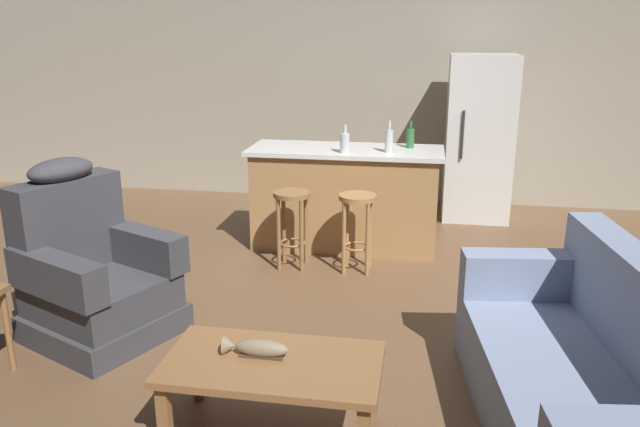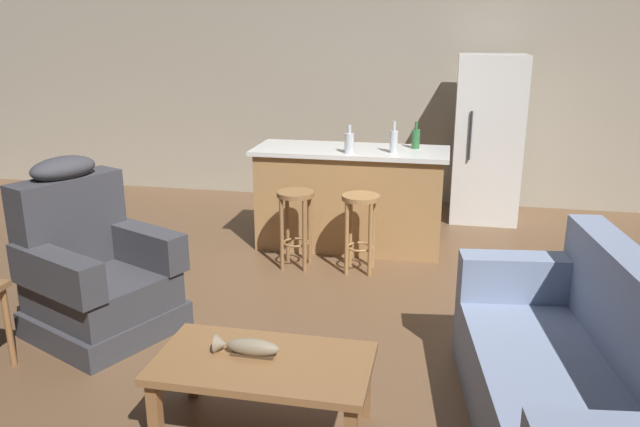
{
  "view_description": "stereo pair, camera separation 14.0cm",
  "coord_description": "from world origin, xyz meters",
  "px_view_note": "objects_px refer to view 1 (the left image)",
  "views": [
    {
      "loc": [
        0.73,
        -4.31,
        2.03
      ],
      "look_at": [
        0.01,
        -0.1,
        0.75
      ],
      "focal_mm": 35.0,
      "sensor_mm": 36.0,
      "label": 1
    },
    {
      "loc": [
        0.87,
        -4.29,
        2.03
      ],
      "look_at": [
        0.01,
        -0.1,
        0.75
      ],
      "focal_mm": 35.0,
      "sensor_mm": 36.0,
      "label": 2
    }
  ],
  "objects_px": {
    "bar_stool_right": "(357,218)",
    "refrigerator": "(479,138)",
    "couch": "(587,381)",
    "kitchen_island": "(345,198)",
    "bottle_short_amber": "(389,140)",
    "coffee_table": "(273,370)",
    "fish_figurine": "(255,348)",
    "recliner_near_lamp": "(93,275)",
    "bottle_tall_green": "(410,138)",
    "bottle_wine_dark": "(345,142)",
    "bar_stool_left": "(292,215)"
  },
  "relations": [
    {
      "from": "bar_stool_right",
      "to": "refrigerator",
      "type": "xyz_separation_m",
      "value": [
        1.1,
        1.83,
        0.41
      ]
    },
    {
      "from": "couch",
      "to": "refrigerator",
      "type": "height_order",
      "value": "refrigerator"
    },
    {
      "from": "kitchen_island",
      "to": "bottle_short_amber",
      "type": "distance_m",
      "value": 0.72
    },
    {
      "from": "refrigerator",
      "to": "bottle_short_amber",
      "type": "height_order",
      "value": "refrigerator"
    },
    {
      "from": "coffee_table",
      "to": "refrigerator",
      "type": "distance_m",
      "value": 4.37
    },
    {
      "from": "fish_figurine",
      "to": "recliner_near_lamp",
      "type": "relative_size",
      "value": 0.28
    },
    {
      "from": "bottle_short_amber",
      "to": "couch",
      "type": "bearing_deg",
      "value": -65.81
    },
    {
      "from": "kitchen_island",
      "to": "bar_stool_right",
      "type": "xyz_separation_m",
      "value": [
        0.19,
        -0.63,
        -0.01
      ]
    },
    {
      "from": "bottle_tall_green",
      "to": "couch",
      "type": "bearing_deg",
      "value": -70.89
    },
    {
      "from": "kitchen_island",
      "to": "bottle_wine_dark",
      "type": "bearing_deg",
      "value": -85.57
    },
    {
      "from": "bottle_tall_green",
      "to": "recliner_near_lamp",
      "type": "bearing_deg",
      "value": -132.84
    },
    {
      "from": "bottle_tall_green",
      "to": "coffee_table",
      "type": "bearing_deg",
      "value": -100.37
    },
    {
      "from": "kitchen_island",
      "to": "bar_stool_right",
      "type": "height_order",
      "value": "kitchen_island"
    },
    {
      "from": "couch",
      "to": "refrigerator",
      "type": "distance_m",
      "value": 3.99
    },
    {
      "from": "fish_figurine",
      "to": "bottle_wine_dark",
      "type": "relative_size",
      "value": 1.34
    },
    {
      "from": "fish_figurine",
      "to": "couch",
      "type": "height_order",
      "value": "couch"
    },
    {
      "from": "kitchen_island",
      "to": "bar_stool_right",
      "type": "relative_size",
      "value": 2.65
    },
    {
      "from": "fish_figurine",
      "to": "bar_stool_right",
      "type": "xyz_separation_m",
      "value": [
        0.26,
        2.28,
        0.01
      ]
    },
    {
      "from": "coffee_table",
      "to": "recliner_near_lamp",
      "type": "bearing_deg",
      "value": 148.85
    },
    {
      "from": "bar_stool_right",
      "to": "kitchen_island",
      "type": "bearing_deg",
      "value": 106.5
    },
    {
      "from": "recliner_near_lamp",
      "to": "bottle_short_amber",
      "type": "relative_size",
      "value": 4.22
    },
    {
      "from": "bottle_wine_dark",
      "to": "bar_stool_right",
      "type": "bearing_deg",
      "value": -67.8
    },
    {
      "from": "bottle_tall_green",
      "to": "bottle_short_amber",
      "type": "distance_m",
      "value": 0.31
    },
    {
      "from": "bar_stool_left",
      "to": "bottle_tall_green",
      "type": "distance_m",
      "value": 1.36
    },
    {
      "from": "recliner_near_lamp",
      "to": "bar_stool_left",
      "type": "height_order",
      "value": "recliner_near_lamp"
    },
    {
      "from": "couch",
      "to": "bar_stool_right",
      "type": "relative_size",
      "value": 2.93
    },
    {
      "from": "bottle_short_amber",
      "to": "bar_stool_left",
      "type": "bearing_deg",
      "value": -146.88
    },
    {
      "from": "fish_figurine",
      "to": "bottle_tall_green",
      "type": "bearing_deg",
      "value": 77.77
    },
    {
      "from": "bar_stool_right",
      "to": "refrigerator",
      "type": "distance_m",
      "value": 2.18
    },
    {
      "from": "kitchen_island",
      "to": "bar_stool_left",
      "type": "distance_m",
      "value": 0.74
    },
    {
      "from": "recliner_near_lamp",
      "to": "bottle_tall_green",
      "type": "height_order",
      "value": "recliner_near_lamp"
    },
    {
      "from": "recliner_near_lamp",
      "to": "refrigerator",
      "type": "height_order",
      "value": "refrigerator"
    },
    {
      "from": "bottle_wine_dark",
      "to": "bar_stool_left",
      "type": "bearing_deg",
      "value": -133.5
    },
    {
      "from": "kitchen_island",
      "to": "bottle_short_amber",
      "type": "relative_size",
      "value": 6.32
    },
    {
      "from": "recliner_near_lamp",
      "to": "couch",
      "type": "bearing_deg",
      "value": 11.63
    },
    {
      "from": "bottle_tall_green",
      "to": "bottle_short_amber",
      "type": "bearing_deg",
      "value": -125.1
    },
    {
      "from": "fish_figurine",
      "to": "couch",
      "type": "bearing_deg",
      "value": 5.98
    },
    {
      "from": "bottle_short_amber",
      "to": "bottle_tall_green",
      "type": "bearing_deg",
      "value": 54.9
    },
    {
      "from": "recliner_near_lamp",
      "to": "bar_stool_left",
      "type": "xyz_separation_m",
      "value": [
        1.07,
        1.43,
        0.05
      ]
    },
    {
      "from": "kitchen_island",
      "to": "bottle_short_amber",
      "type": "xyz_separation_m",
      "value": [
        0.4,
        -0.12,
        0.58
      ]
    },
    {
      "from": "coffee_table",
      "to": "refrigerator",
      "type": "bearing_deg",
      "value": 72.96
    },
    {
      "from": "coffee_table",
      "to": "couch",
      "type": "xyz_separation_m",
      "value": [
        1.56,
        0.21,
        -0.02
      ]
    },
    {
      "from": "fish_figurine",
      "to": "refrigerator",
      "type": "xyz_separation_m",
      "value": [
        1.37,
        4.11,
        0.42
      ]
    },
    {
      "from": "coffee_table",
      "to": "bar_stool_right",
      "type": "distance_m",
      "value": 2.33
    },
    {
      "from": "bottle_wine_dark",
      "to": "fish_figurine",
      "type": "bearing_deg",
      "value": -92.0
    },
    {
      "from": "bar_stool_left",
      "to": "bottle_tall_green",
      "type": "xyz_separation_m",
      "value": [
        0.96,
        0.77,
        0.57
      ]
    },
    {
      "from": "bar_stool_right",
      "to": "bottle_wine_dark",
      "type": "height_order",
      "value": "bottle_wine_dark"
    },
    {
      "from": "kitchen_island",
      "to": "bottle_tall_green",
      "type": "height_order",
      "value": "bottle_tall_green"
    },
    {
      "from": "couch",
      "to": "bottle_tall_green",
      "type": "distance_m",
      "value": 3.13
    },
    {
      "from": "bar_stool_left",
      "to": "bottle_wine_dark",
      "type": "xyz_separation_m",
      "value": [
        0.4,
        0.42,
        0.57
      ]
    }
  ]
}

